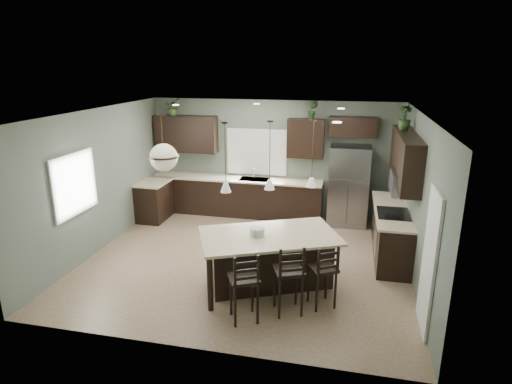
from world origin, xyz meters
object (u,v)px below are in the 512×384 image
object	(u,v)px
bar_stool_right	(322,275)
plant_back_left	(174,107)
serving_dish	(257,232)
bar_stool_left	(244,286)
bar_stool_center	(288,278)
refrigerator	(348,186)
kitchen_island	(269,260)

from	to	relation	value
bar_stool_right	plant_back_left	world-z (taller)	plant_back_left
serving_dish	bar_stool_right	xyz separation A→B (m)	(1.10, -0.36, -0.47)
bar_stool_left	bar_stool_right	world-z (taller)	bar_stool_left
serving_dish	plant_back_left	size ratio (longest dim) A/B	0.59
plant_back_left	bar_stool_center	bearing A→B (deg)	-50.19
bar_stool_right	refrigerator	bearing A→B (deg)	55.40
bar_stool_left	bar_stool_center	xyz separation A→B (m)	(0.60, 0.34, 0.02)
bar_stool_left	bar_stool_right	bearing A→B (deg)	3.82
bar_stool_left	bar_stool_center	world-z (taller)	bar_stool_center
refrigerator	serving_dish	bearing A→B (deg)	-112.91
bar_stool_center	plant_back_left	xyz separation A→B (m)	(-3.46, 4.15, 2.04)
kitchen_island	serving_dish	distance (m)	0.57
kitchen_island	bar_stool_center	distance (m)	0.86
kitchen_island	plant_back_left	distance (m)	5.04
kitchen_island	bar_stool_center	world-z (taller)	bar_stool_center
bar_stool_center	serving_dish	bearing A→B (deg)	111.20
refrigerator	bar_stool_left	distance (m)	4.58
bar_stool_center	bar_stool_right	bearing A→B (deg)	8.68
refrigerator	serving_dish	distance (m)	3.64
kitchen_island	serving_dish	bearing A→B (deg)	180.00
refrigerator	bar_stool_right	size ratio (longest dim) A/B	1.76
kitchen_island	bar_stool_right	size ratio (longest dim) A/B	2.12
bar_stool_center	plant_back_left	distance (m)	5.78
serving_dish	bar_stool_right	world-z (taller)	serving_dish
refrigerator	bar_stool_center	distance (m)	4.09
bar_stool_left	plant_back_left	world-z (taller)	plant_back_left
kitchen_island	bar_stool_center	size ratio (longest dim) A/B	1.97
serving_dish	bar_stool_center	size ratio (longest dim) A/B	0.21
bar_stool_center	bar_stool_right	world-z (taller)	bar_stool_center
kitchen_island	serving_dish	xyz separation A→B (m)	(-0.18, -0.08, 0.53)
refrigerator	serving_dish	world-z (taller)	refrigerator
bar_stool_left	kitchen_island	bearing A→B (deg)	54.96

